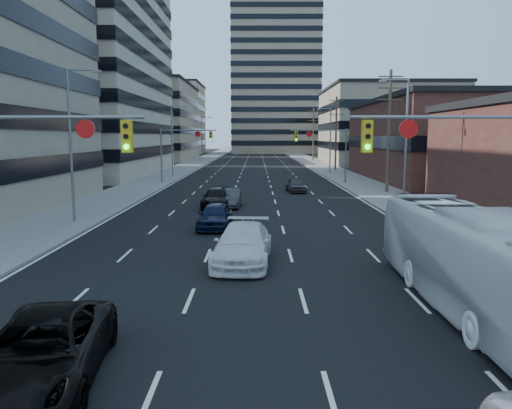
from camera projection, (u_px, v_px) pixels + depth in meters
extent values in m
plane|color=black|center=(240.00, 401.00, 9.79)|extent=(400.00, 400.00, 0.00)
cube|color=black|center=(255.00, 155.00, 138.58)|extent=(18.00, 300.00, 0.02)
cube|color=slate|center=(214.00, 155.00, 138.59)|extent=(5.00, 300.00, 0.15)
cube|color=slate|center=(297.00, 155.00, 138.56)|extent=(5.00, 300.00, 0.15)
cube|color=#ADA089|center=(55.00, 70.00, 67.36)|extent=(26.00, 34.00, 28.00)
cube|color=gray|center=(144.00, 123.00, 107.80)|extent=(20.00, 30.00, 16.00)
cube|color=#472119|center=(457.00, 142.00, 58.69)|extent=(20.00, 30.00, 9.00)
cube|color=gray|center=(384.00, 127.00, 96.00)|extent=(22.00, 28.00, 14.00)
cube|color=gray|center=(275.00, 59.00, 154.46)|extent=(26.00, 26.00, 58.00)
cube|color=#ADA089|center=(161.00, 120.00, 147.17)|extent=(24.00, 24.00, 20.00)
cube|color=gray|center=(371.00, 133.00, 137.74)|extent=(22.00, 22.00, 12.00)
cylinder|color=slate|center=(48.00, 117.00, 16.93)|extent=(6.50, 0.12, 0.12)
cube|color=gold|center=(127.00, 136.00, 17.02)|extent=(0.35, 0.28, 1.10)
cylinder|color=black|center=(125.00, 126.00, 16.81)|extent=(0.18, 0.06, 0.18)
cylinder|color=black|center=(126.00, 136.00, 16.86)|extent=(0.18, 0.06, 0.18)
cylinder|color=#0CE526|center=(126.00, 147.00, 16.91)|extent=(0.18, 0.06, 0.18)
cylinder|color=white|center=(85.00, 129.00, 16.96)|extent=(0.64, 0.06, 0.64)
cylinder|color=slate|center=(445.00, 117.00, 16.92)|extent=(6.50, 0.12, 0.12)
cube|color=gold|center=(367.00, 136.00, 17.01)|extent=(0.35, 0.28, 1.10)
cylinder|color=black|center=(368.00, 126.00, 16.80)|extent=(0.18, 0.06, 0.18)
cylinder|color=black|center=(368.00, 136.00, 16.85)|extent=(0.18, 0.06, 0.18)
cylinder|color=#0CE526|center=(368.00, 147.00, 16.90)|extent=(0.18, 0.06, 0.18)
cylinder|color=white|center=(408.00, 129.00, 16.95)|extent=(0.64, 0.06, 0.64)
cylinder|color=slate|center=(161.00, 156.00, 53.98)|extent=(0.18, 0.18, 6.00)
cylinder|color=slate|center=(188.00, 130.00, 53.59)|extent=(6.00, 0.12, 0.12)
cube|color=gold|center=(211.00, 136.00, 53.68)|extent=(0.35, 0.28, 1.10)
cylinder|color=black|center=(211.00, 133.00, 53.47)|extent=(0.18, 0.06, 0.18)
cylinder|color=black|center=(211.00, 136.00, 53.52)|extent=(0.18, 0.06, 0.18)
cylinder|color=#0CE526|center=(211.00, 140.00, 53.57)|extent=(0.18, 0.06, 0.18)
cylinder|color=white|center=(198.00, 134.00, 53.62)|extent=(0.64, 0.06, 0.64)
cylinder|color=slate|center=(346.00, 156.00, 53.95)|extent=(0.18, 0.18, 6.00)
cylinder|color=slate|center=(319.00, 130.00, 53.58)|extent=(6.00, 0.12, 0.12)
cube|color=gold|center=(296.00, 136.00, 53.67)|extent=(0.35, 0.28, 1.10)
cylinder|color=black|center=(296.00, 133.00, 53.46)|extent=(0.18, 0.06, 0.18)
cylinder|color=black|center=(296.00, 136.00, 53.51)|extent=(0.18, 0.06, 0.18)
cylinder|color=#0CE526|center=(296.00, 140.00, 53.56)|extent=(0.18, 0.06, 0.18)
cylinder|color=white|center=(309.00, 134.00, 53.60)|extent=(0.64, 0.06, 0.64)
cylinder|color=#4C3D2D|center=(389.00, 132.00, 44.70)|extent=(0.28, 0.28, 11.00)
cube|color=#4C3D2D|center=(391.00, 76.00, 44.03)|extent=(2.20, 0.10, 0.10)
cube|color=#4C3D2D|center=(390.00, 88.00, 44.17)|extent=(2.20, 0.10, 0.10)
cube|color=#4C3D2D|center=(390.00, 99.00, 44.30)|extent=(2.20, 0.10, 0.10)
cylinder|color=#4C3D2D|center=(336.00, 134.00, 74.42)|extent=(0.28, 0.28, 11.00)
cube|color=#4C3D2D|center=(337.00, 101.00, 73.75)|extent=(2.20, 0.10, 0.10)
cube|color=#4C3D2D|center=(337.00, 107.00, 73.89)|extent=(2.20, 0.10, 0.10)
cube|color=#4C3D2D|center=(336.00, 114.00, 74.02)|extent=(2.20, 0.10, 0.10)
cylinder|color=#4C3D2D|center=(313.00, 135.00, 104.14)|extent=(0.28, 0.28, 11.00)
cube|color=#4C3D2D|center=(314.00, 111.00, 103.48)|extent=(2.20, 0.10, 0.10)
cube|color=#4C3D2D|center=(314.00, 116.00, 103.61)|extent=(2.20, 0.10, 0.10)
cube|color=#4C3D2D|center=(314.00, 121.00, 103.75)|extent=(2.20, 0.10, 0.10)
cylinder|color=slate|center=(71.00, 148.00, 29.00)|extent=(0.16, 0.16, 9.00)
cylinder|color=slate|center=(83.00, 70.00, 28.41)|extent=(1.80, 0.10, 0.10)
cube|color=slate|center=(97.00, 71.00, 28.42)|extent=(0.50, 0.22, 0.14)
cylinder|color=slate|center=(172.00, 141.00, 63.68)|extent=(0.16, 0.16, 9.00)
cylinder|color=slate|center=(178.00, 106.00, 63.08)|extent=(1.80, 0.10, 0.10)
cube|color=slate|center=(185.00, 107.00, 63.09)|extent=(0.50, 0.22, 0.14)
cylinder|color=slate|center=(202.00, 140.00, 98.36)|extent=(0.16, 0.16, 9.00)
cylinder|color=slate|center=(206.00, 117.00, 97.76)|extent=(1.80, 0.10, 0.10)
cube|color=slate|center=(210.00, 117.00, 97.77)|extent=(0.50, 0.22, 0.14)
cylinder|color=slate|center=(406.00, 146.00, 33.93)|extent=(0.16, 0.16, 9.00)
cylinder|color=slate|center=(395.00, 80.00, 33.34)|extent=(1.80, 0.10, 0.10)
cube|color=slate|center=(383.00, 81.00, 33.35)|extent=(0.50, 0.22, 0.14)
cylinder|color=slate|center=(330.00, 141.00, 68.61)|extent=(0.16, 0.16, 9.00)
cylinder|color=slate|center=(324.00, 109.00, 68.02)|extent=(1.80, 0.10, 0.10)
cube|color=slate|center=(319.00, 109.00, 68.03)|extent=(0.50, 0.22, 0.14)
imported|color=black|center=(41.00, 352.00, 10.35)|extent=(2.93, 5.40, 1.44)
imported|color=silver|center=(243.00, 244.00, 20.29)|extent=(2.57, 5.56, 1.57)
imported|color=white|center=(473.00, 259.00, 14.86)|extent=(2.62, 11.00, 3.06)
imported|color=black|center=(215.00, 216.00, 28.01)|extent=(1.96, 4.34, 1.45)
imported|color=#343437|center=(231.00, 198.00, 36.38)|extent=(1.51, 4.03, 1.31)
imported|color=black|center=(217.00, 198.00, 36.19)|extent=(2.06, 4.88, 1.40)
imported|color=#38373A|center=(296.00, 185.00, 46.18)|extent=(1.88, 3.95, 1.30)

